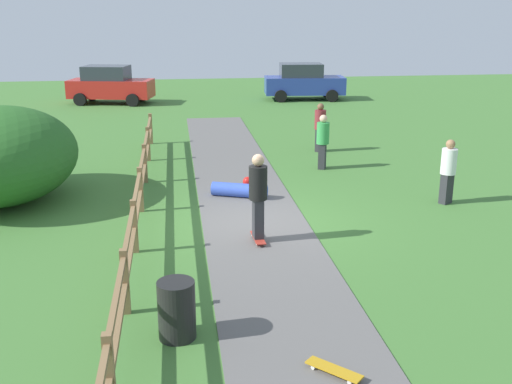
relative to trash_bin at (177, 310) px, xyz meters
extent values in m
plane|color=#427533|center=(1.80, 4.72, -0.45)|extent=(60.00, 60.00, 0.00)
cube|color=#605E5B|center=(1.80, 4.72, -0.44)|extent=(2.40, 28.00, 0.02)
cube|color=olive|center=(-0.80, -1.71, 0.10)|extent=(0.12, 0.12, 1.10)
cube|color=olive|center=(-0.80, 0.86, 0.10)|extent=(0.12, 0.12, 1.10)
cube|color=olive|center=(-0.80, 3.43, 0.10)|extent=(0.12, 0.12, 1.10)
cube|color=olive|center=(-0.80, 6.00, 0.10)|extent=(0.12, 0.12, 1.10)
cube|color=olive|center=(-0.80, 8.58, 0.10)|extent=(0.12, 0.12, 1.10)
cube|color=olive|center=(-0.80, 11.15, 0.10)|extent=(0.12, 0.12, 1.10)
cube|color=olive|center=(-0.80, 13.72, 0.10)|extent=(0.12, 0.12, 1.10)
cube|color=olive|center=(-0.80, 4.72, 0.05)|extent=(0.08, 18.00, 0.09)
cube|color=olive|center=(-0.80, 4.72, 0.50)|extent=(0.08, 18.00, 0.09)
cylinder|color=black|center=(0.00, 0.00, 0.00)|extent=(0.56, 0.56, 0.90)
cube|color=#B23326|center=(1.72, 3.66, -0.36)|extent=(0.24, 0.81, 0.02)
cylinder|color=silver|center=(1.63, 3.93, -0.40)|extent=(0.03, 0.06, 0.06)
cylinder|color=silver|center=(1.78, 3.94, -0.40)|extent=(0.03, 0.06, 0.06)
cylinder|color=silver|center=(1.66, 3.37, -0.40)|extent=(0.03, 0.06, 0.06)
cylinder|color=silver|center=(1.81, 3.38, -0.40)|extent=(0.03, 0.06, 0.06)
cube|color=#2D2D33|center=(1.72, 3.66, 0.07)|extent=(0.21, 0.33, 0.84)
cylinder|color=black|center=(1.72, 3.66, 0.84)|extent=(0.40, 0.40, 0.70)
sphere|color=tan|center=(1.72, 3.66, 1.32)|extent=(0.25, 0.25, 0.25)
cylinder|color=blue|center=(1.67, 6.79, -0.25)|extent=(1.48, 0.87, 0.36)
sphere|color=red|center=(1.97, 7.58, -0.25)|extent=(0.26, 0.26, 0.26)
cube|color=#BF8C19|center=(2.06, -1.28, -0.36)|extent=(0.71, 0.71, 0.02)
cylinder|color=silver|center=(1.81, -1.13, -0.40)|extent=(0.06, 0.06, 0.06)
cylinder|color=silver|center=(1.92, -1.03, -0.40)|extent=(0.06, 0.06, 0.06)
cylinder|color=silver|center=(2.20, -1.53, -0.40)|extent=(0.06, 0.06, 0.06)
cylinder|color=silver|center=(2.31, -1.42, -0.40)|extent=(0.06, 0.06, 0.06)
cube|color=#2D2D33|center=(6.76, 5.63, -0.07)|extent=(0.38, 0.34, 0.77)
cylinder|color=white|center=(6.76, 5.63, 0.64)|extent=(0.53, 0.53, 0.64)
sphere|color=#9E704C|center=(6.76, 5.63, 1.07)|extent=(0.23, 0.23, 0.23)
cube|color=#2D2D33|center=(4.97, 11.71, -0.06)|extent=(0.36, 0.38, 0.77)
cylinder|color=maroon|center=(4.97, 11.71, 0.65)|extent=(0.53, 0.53, 0.65)
sphere|color=brown|center=(4.97, 11.71, 1.09)|extent=(0.23, 0.23, 0.23)
cube|color=#2D2D33|center=(4.50, 9.41, -0.06)|extent=(0.31, 0.37, 0.78)
cylinder|color=green|center=(4.50, 9.41, 0.65)|extent=(0.50, 0.50, 0.65)
sphere|color=beige|center=(4.50, 9.41, 1.09)|extent=(0.23, 0.23, 0.23)
cube|color=red|center=(-3.11, 23.82, 0.32)|extent=(4.47, 2.58, 0.90)
cube|color=#2D333D|center=(-3.30, 23.86, 1.12)|extent=(2.49, 2.00, 0.70)
cylinder|color=black|center=(-1.60, 24.38, -0.13)|extent=(0.68, 0.37, 0.64)
cylinder|color=black|center=(-1.98, 22.67, -0.13)|extent=(0.68, 0.37, 0.64)
cylinder|color=black|center=(-4.23, 24.97, -0.13)|extent=(0.68, 0.37, 0.64)
cylinder|color=black|center=(-4.62, 23.26, -0.13)|extent=(0.68, 0.37, 0.64)
cube|color=#283D99|center=(7.02, 23.82, 0.32)|extent=(4.32, 2.04, 0.90)
cube|color=#2D333D|center=(6.83, 23.84, 1.12)|extent=(2.32, 1.73, 0.70)
cylinder|color=black|center=(8.44, 24.59, -0.13)|extent=(0.66, 0.29, 0.64)
cylinder|color=black|center=(8.30, 22.83, -0.13)|extent=(0.66, 0.29, 0.64)
cylinder|color=black|center=(5.75, 24.81, -0.13)|extent=(0.66, 0.29, 0.64)
cylinder|color=black|center=(5.61, 23.05, -0.13)|extent=(0.66, 0.29, 0.64)
camera|label=1|loc=(0.09, -8.09, 4.25)|focal=42.37mm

